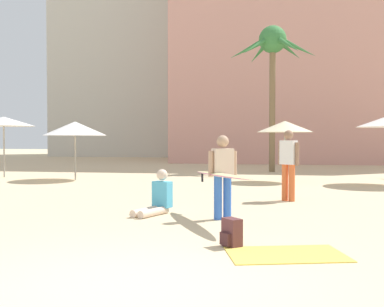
# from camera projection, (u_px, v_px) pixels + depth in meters

# --- Properties ---
(ground) EXTENTS (120.00, 120.00, 0.00)m
(ground) POSITION_uv_depth(u_px,v_px,m) (131.00, 288.00, 5.01)
(ground) COLOR beige
(hotel_pink) EXTENTS (20.79, 11.43, 19.63)m
(hotel_pink) POSITION_uv_depth(u_px,v_px,m) (328.00, 23.00, 33.42)
(hotel_pink) COLOR #DB9989
(hotel_pink) RESTS_ON ground
(palm_tree_far_left) EXTENTS (4.13, 3.61, 6.93)m
(palm_tree_far_left) POSITION_uv_depth(u_px,v_px,m) (273.00, 51.00, 22.22)
(palm_tree_far_left) COLOR brown
(palm_tree_far_left) RESTS_ON ground
(cafe_umbrella_1) EXTENTS (2.48, 2.48, 2.48)m
(cafe_umbrella_1) POSITION_uv_depth(u_px,v_px,m) (4.00, 121.00, 19.20)
(cafe_umbrella_1) COLOR gray
(cafe_umbrella_1) RESTS_ON ground
(cafe_umbrella_2) EXTENTS (2.41, 2.41, 2.24)m
(cafe_umbrella_2) POSITION_uv_depth(u_px,v_px,m) (75.00, 129.00, 17.94)
(cafe_umbrella_2) COLOR gray
(cafe_umbrella_2) RESTS_ON ground
(cafe_umbrella_3) EXTENTS (2.04, 2.04, 2.24)m
(cafe_umbrella_3) POSITION_uv_depth(u_px,v_px,m) (285.00, 127.00, 17.17)
(cafe_umbrella_3) COLOR gray
(cafe_umbrella_3) RESTS_ON ground
(beach_towel) EXTENTS (1.78, 1.35, 0.01)m
(beach_towel) POSITION_uv_depth(u_px,v_px,m) (286.00, 254.00, 6.44)
(beach_towel) COLOR #F4CC4C
(beach_towel) RESTS_ON ground
(backpack) EXTENTS (0.35, 0.35, 0.42)m
(backpack) POSITION_uv_depth(u_px,v_px,m) (231.00, 233.00, 6.91)
(backpack) COLOR #552D2F
(backpack) RESTS_ON ground
(person_near_left) EXTENTS (0.73, 1.05, 0.94)m
(person_near_left) POSITION_uv_depth(u_px,v_px,m) (157.00, 199.00, 9.91)
(person_near_left) COLOR beige
(person_near_left) RESTS_ON ground
(person_far_left) EXTENTS (1.59, 2.77, 1.66)m
(person_far_left) POSITION_uv_depth(u_px,v_px,m) (222.00, 174.00, 9.11)
(person_far_left) COLOR blue
(person_far_left) RESTS_ON ground
(person_near_right) EXTENTS (0.55, 0.42, 1.81)m
(person_near_right) POSITION_uv_depth(u_px,v_px,m) (288.00, 162.00, 11.93)
(person_near_right) COLOR orange
(person_near_right) RESTS_ON ground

